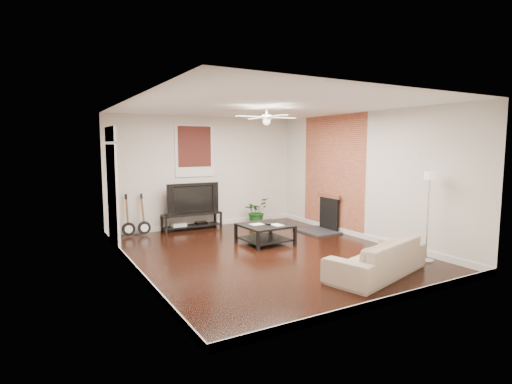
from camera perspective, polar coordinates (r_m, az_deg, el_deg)
room at (r=7.61m, az=1.49°, el=1.57°), size 5.01×6.01×2.81m
brick_accent at (r=9.88m, az=10.88°, el=2.61°), size 0.02×2.20×2.80m
fireplace at (r=9.81m, az=9.48°, el=-2.93°), size 0.80×1.10×0.92m
window_back at (r=10.13m, az=-8.75°, el=5.85°), size 1.00×0.06×1.30m
door_left at (r=8.56m, az=-19.67°, el=0.73°), size 0.08×1.00×2.50m
tv_stand at (r=10.07m, az=-9.12°, el=-4.15°), size 1.47×0.39×0.41m
tv at (r=9.99m, az=-9.22°, el=-0.84°), size 1.31×0.17×0.76m
coffee_table at (r=8.55m, az=1.28°, el=-5.99°), size 1.00×1.00×0.41m
sofa at (r=6.78m, az=16.82°, el=-8.87°), size 2.13×1.29×0.58m
floor_lamp at (r=7.75m, az=23.30°, el=-3.26°), size 0.33×0.33×1.62m
potted_plant at (r=10.55m, az=0.03°, el=-2.75°), size 0.82×0.78×0.71m
guitar_left at (r=9.57m, az=-17.78°, el=-3.23°), size 0.31×0.23×0.98m
guitar_right at (r=9.61m, az=-15.70°, el=-3.11°), size 0.31×0.23×0.98m
ceiling_fan at (r=7.60m, az=1.52°, el=10.61°), size 1.24×1.24×0.32m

